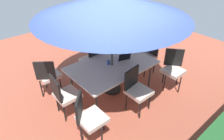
{
  "coord_description": "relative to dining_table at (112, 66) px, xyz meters",
  "views": [
    {
      "loc": [
        2.57,
        2.97,
        3.14
      ],
      "look_at": [
        0.0,
        0.0,
        0.59
      ],
      "focal_mm": 31.95,
      "sensor_mm": 36.0,
      "label": 1
    }
  ],
  "objects": [
    {
      "name": "chair_northeast",
      "position": [
        1.25,
        0.82,
        -0.14
      ],
      "size": [
        0.59,
        0.59,
        0.98
      ],
      "rotation": [
        0.0,
        0.0,
        3.96
      ],
      "color": "beige",
      "rests_on": "ground_plane"
    },
    {
      "name": "chair_west",
      "position": [
        -1.29,
        -0.0,
        -0.14
      ],
      "size": [
        0.48,
        0.47,
        0.98
      ],
      "rotation": [
        0.0,
        0.0,
        1.48
      ],
      "color": "beige",
      "rests_on": "ground_plane"
    },
    {
      "name": "cup",
      "position": [
        0.05,
        -0.07,
        0.09
      ],
      "size": [
        0.08,
        0.08,
        0.1
      ],
      "primitive_type": "cylinder",
      "color": "#334C99",
      "rests_on": "dining_table"
    },
    {
      "name": "patio_umbrella",
      "position": [
        0.0,
        0.0,
        1.36
      ],
      "size": [
        3.16,
        3.16,
        2.25
      ],
      "color": "#4C4C4C",
      "rests_on": "ground_plane"
    },
    {
      "name": "dining_table",
      "position": [
        0.0,
        0.0,
        0.0
      ],
      "size": [
        1.97,
        1.27,
        0.73
      ],
      "color": "silver",
      "rests_on": "ground_plane"
    },
    {
      "name": "chair_southeast",
      "position": [
        1.21,
        -0.86,
        -0.14
      ],
      "size": [
        0.58,
        0.58,
        0.98
      ],
      "rotation": [
        0.0,
        0.0,
        5.6
      ],
      "color": "beige",
      "rests_on": "ground_plane"
    },
    {
      "name": "chair_southwest",
      "position": [
        -1.24,
        -0.8,
        -0.14
      ],
      "size": [
        0.59,
        0.59,
        0.98
      ],
      "rotation": [
        0.0,
        0.0,
        0.75
      ],
      "color": "beige",
      "rests_on": "ground_plane"
    },
    {
      "name": "laptop",
      "position": [
        -0.36,
        0.0,
        0.09
      ],
      "size": [
        0.37,
        0.32,
        0.21
      ],
      "rotation": [
        0.0,
        0.0,
        -0.26
      ],
      "color": "#B7B7BC",
      "rests_on": "dining_table"
    },
    {
      "name": "chair_east",
      "position": [
        1.27,
        -0.01,
        -0.14
      ],
      "size": [
        0.48,
        0.47,
        0.98
      ],
      "rotation": [
        0.0,
        0.0,
        4.63
      ],
      "color": "beige",
      "rests_on": "ground_plane"
    },
    {
      "name": "chair_south",
      "position": [
        0.01,
        -0.79,
        -0.14
      ],
      "size": [
        0.47,
        0.48,
        0.98
      ],
      "rotation": [
        0.0,
        0.0,
        0.1
      ],
      "color": "beige",
      "rests_on": "ground_plane"
    },
    {
      "name": "chair_northwest",
      "position": [
        -1.23,
        0.85,
        -0.14
      ],
      "size": [
        0.59,
        0.58,
        0.98
      ],
      "rotation": [
        0.0,
        0.0,
        2.28
      ],
      "color": "beige",
      "rests_on": "ground_plane"
    },
    {
      "name": "chair_north",
      "position": [
        0.04,
        0.83,
        -0.14
      ],
      "size": [
        0.48,
        0.49,
        0.98
      ],
      "rotation": [
        0.0,
        0.0,
        3.28
      ],
      "color": "beige",
      "rests_on": "ground_plane"
    },
    {
      "name": "ground_plane",
      "position": [
        0.0,
        0.0,
        -0.7
      ],
      "size": [
        10.0,
        10.0,
        0.02
      ],
      "primitive_type": "cube",
      "color": "#9E4C38"
    }
  ]
}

